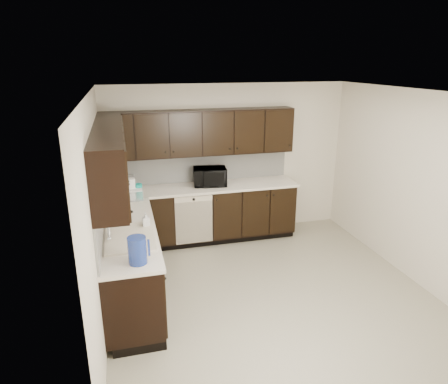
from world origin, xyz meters
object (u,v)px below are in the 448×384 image
Objects in this scene: sink at (130,243)px; storage_bin at (127,194)px; microwave at (210,177)px; blue_pitcher at (137,250)px; toaster_oven at (121,185)px.

storage_bin is (0.01, 1.36, 0.14)m from sink.
microwave is 1.25× the size of storage_bin.
blue_pitcher is at bearing -88.39° from storage_bin.
storage_bin is at bearing 116.34° from blue_pitcher.
sink is 2.27× the size of toaster_oven.
microwave reaches higher than toaster_oven.
sink is 1.99× the size of storage_bin.
sink is at bearing -119.12° from microwave.
microwave is at bearing 13.00° from toaster_oven.
toaster_oven is 0.39m from storage_bin.
blue_pitcher is at bearing -73.56° from toaster_oven.
blue_pitcher is (0.06, -0.60, 0.20)m from sink.
storage_bin is 1.96m from blue_pitcher.
sink is 2.97× the size of blue_pitcher.
storage_bin is (0.07, -0.38, -0.03)m from toaster_oven.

